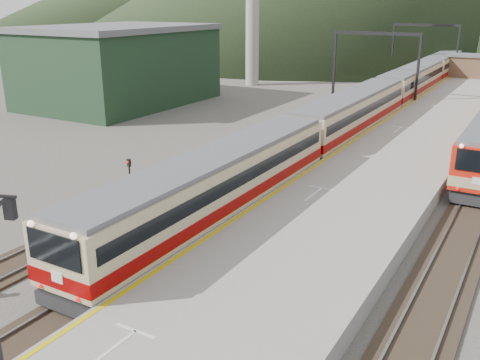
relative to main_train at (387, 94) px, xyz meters
The scene contains 9 objects.
track_main 10.46m from the main_train, 90.00° to the right, with size 2.60×200.00×0.23m.
track_far 11.60m from the main_train, 115.99° to the right, with size 2.60×200.00×0.23m.
platform 13.58m from the main_train, 65.45° to the right, with size 8.00×100.00×1.00m, color gray.
gantry_near 6.52m from the main_train, 121.00° to the left, with size 9.55×0.25×8.00m.
gantry_far 30.08m from the main_train, 95.47° to the left, with size 9.55×0.25×8.00m.
warehouse 29.27m from the main_train, 163.57° to the right, with size 14.50×20.50×8.60m.
main_train is the anchor object (origin of this frame).
short_signal_b 25.87m from the main_train, 94.51° to the right, with size 0.25×0.20×2.27m.
short_signal_c 32.05m from the main_train, 101.92° to the right, with size 0.25×0.20×2.27m.
Camera 1 is at (14.05, -3.86, 11.02)m, focal length 40.00 mm.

